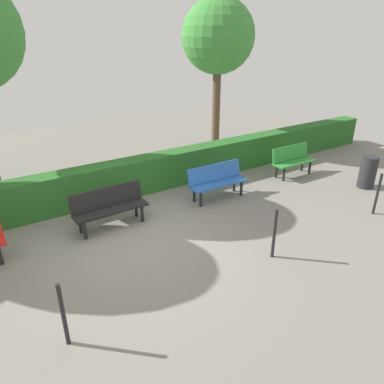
{
  "coord_description": "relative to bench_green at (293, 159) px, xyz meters",
  "views": [
    {
      "loc": [
        2.37,
        5.87,
        3.94
      ],
      "look_at": [
        -1.65,
        -0.4,
        0.55
      ],
      "focal_mm": 33.66,
      "sensor_mm": 36.0,
      "label": 1
    }
  ],
  "objects": [
    {
      "name": "ground_plane",
      "position": [
        5.43,
        0.88,
        -0.48
      ],
      "size": [
        21.14,
        21.14,
        0.0
      ],
      "primitive_type": "plane",
      "color": "gray"
    },
    {
      "name": "bench_green",
      "position": [
        0.0,
        0.0,
        0.0
      ],
      "size": [
        1.36,
        0.49,
        0.86
      ],
      "rotation": [
        0.0,
        0.0,
        -0.02
      ],
      "color": "#2D8C38",
      "rests_on": "ground_plane"
    },
    {
      "name": "bench_blue",
      "position": [
        2.78,
        0.08,
        0.0
      ],
      "size": [
        1.55,
        0.5,
        0.86
      ],
      "rotation": [
        0.0,
        0.0,
        -0.02
      ],
      "color": "blue",
      "rests_on": "ground_plane"
    },
    {
      "name": "bench_black",
      "position": [
        5.57,
        0.0,
        0.01
      ],
      "size": [
        1.61,
        0.51,
        0.86
      ],
      "rotation": [
        0.0,
        0.0,
        0.03
      ],
      "color": "black",
      "rests_on": "ground_plane"
    },
    {
      "name": "hedge_row",
      "position": [
        4.19,
        -1.28,
        -0.01
      ],
      "size": [
        17.14,
        0.53,
        0.94
      ],
      "primitive_type": "cube",
      "color": "#266023",
      "rests_on": "ground_plane"
    },
    {
      "name": "tree_near",
      "position": [
        0.39,
        -3.27,
        3.21
      ],
      "size": [
        2.35,
        2.35,
        4.89
      ],
      "color": "brown",
      "rests_on": "ground_plane"
    },
    {
      "name": "railing_post_near",
      "position": [
        0.22,
        2.77,
        0.02
      ],
      "size": [
        0.06,
        0.06,
        1.0
      ],
      "primitive_type": "cylinder",
      "color": "black",
      "rests_on": "ground_plane"
    },
    {
      "name": "railing_post_mid",
      "position": [
        3.45,
        2.77,
        0.02
      ],
      "size": [
        0.06,
        0.06,
        1.0
      ],
      "primitive_type": "cylinder",
      "color": "black",
      "rests_on": "ground_plane"
    },
    {
      "name": "railing_post_far",
      "position": [
        7.27,
        2.77,
        0.02
      ],
      "size": [
        0.06,
        0.06,
        1.0
      ],
      "primitive_type": "cylinder",
      "color": "black",
      "rests_on": "ground_plane"
    },
    {
      "name": "trash_bin",
      "position": [
        -1.03,
        1.73,
        -0.04
      ],
      "size": [
        0.43,
        0.43,
        0.87
      ],
      "primitive_type": "cylinder",
      "color": "#262628",
      "rests_on": "ground_plane"
    }
  ]
}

